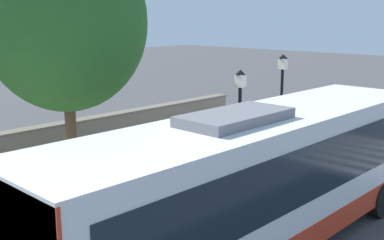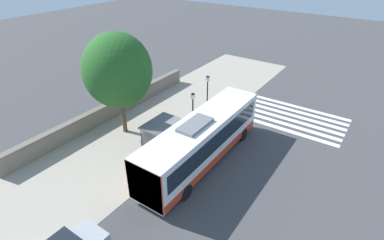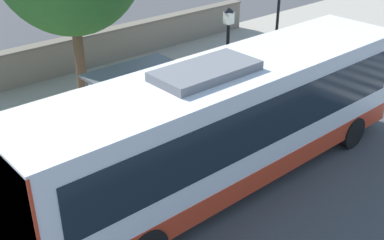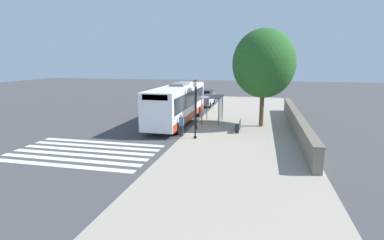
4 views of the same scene
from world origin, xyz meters
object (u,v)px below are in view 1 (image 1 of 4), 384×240
bus_shelter (142,150)px  street_lamp_far (281,106)px  bench (162,165)px  street_lamp_near (239,127)px  pedestrian (302,159)px  bus (258,180)px  shade_tree (65,22)px

bus_shelter → street_lamp_far: bearing=84.9°
bench → street_lamp_near: street_lamp_near is taller
pedestrian → street_lamp_near: 3.05m
bus → street_lamp_far: size_ratio=2.75×
bus → street_lamp_far: bearing=118.5°
bus_shelter → street_lamp_near: (1.10, 2.74, 0.35)m
bus → bench: size_ratio=7.10×
pedestrian → shade_tree: size_ratio=0.20×
bus_shelter → street_lamp_near: street_lamp_near is taller
pedestrian → shade_tree: shade_tree is taller
bus → street_lamp_far: (-2.74, 5.04, 0.70)m
bus → street_lamp_near: street_lamp_near is taller
street_lamp_near → street_lamp_far: size_ratio=0.95×
bench → shade_tree: bearing=-126.5°
bus → pedestrian: (-1.60, 4.65, -0.86)m
street_lamp_far → street_lamp_near: bearing=-79.0°
bus_shelter → street_lamp_far: street_lamp_far is taller
bus → street_lamp_near: size_ratio=2.91×
bus → street_lamp_near: bearing=136.9°
pedestrian → shade_tree: (-5.83, -4.90, 4.37)m
bench → shade_tree: size_ratio=0.20×
pedestrian → bench: (-4.05, -2.49, -0.51)m
street_lamp_near → bus: bearing=-43.1°
bus → bus_shelter: (-3.25, -0.72, 0.22)m
street_lamp_near → street_lamp_far: (-0.59, 3.02, 0.13)m
bus_shelter → bench: bus_shelter is taller
pedestrian → street_lamp_near: (-0.55, -2.63, 1.43)m
pedestrian → bench: bearing=-148.4°
bus_shelter → street_lamp_far: (0.51, 5.76, 0.48)m
bus_shelter → street_lamp_far: size_ratio=0.66×
pedestrian → street_lamp_near: street_lamp_near is taller
bus → shade_tree: bearing=-178.0°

